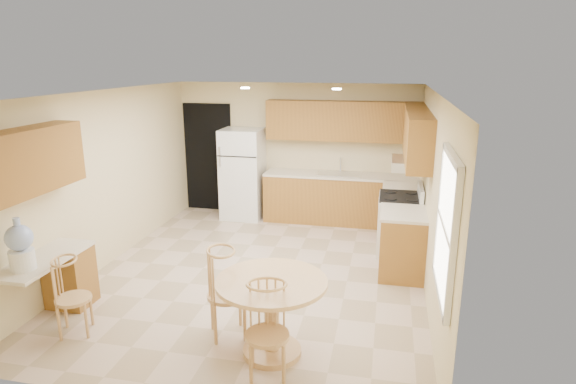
% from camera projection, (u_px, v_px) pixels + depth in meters
% --- Properties ---
extents(floor, '(5.50, 5.50, 0.00)m').
position_uv_depth(floor, '(259.00, 273.00, 6.76)').
color(floor, tan).
rests_on(floor, ground).
extents(ceiling, '(4.50, 5.50, 0.02)m').
position_uv_depth(ceiling, '(255.00, 92.00, 6.10)').
color(ceiling, white).
rests_on(ceiling, wall_back).
extents(wall_back, '(4.50, 0.02, 2.50)m').
position_uv_depth(wall_back, '(296.00, 151.00, 9.03)').
color(wall_back, beige).
rests_on(wall_back, floor).
extents(wall_front, '(4.50, 0.02, 2.50)m').
position_uv_depth(wall_front, '(165.00, 274.00, 3.84)').
color(wall_front, beige).
rests_on(wall_front, floor).
extents(wall_left, '(0.02, 5.50, 2.50)m').
position_uv_depth(wall_left, '(106.00, 179.00, 6.88)').
color(wall_left, beige).
rests_on(wall_left, floor).
extents(wall_right, '(0.02, 5.50, 2.50)m').
position_uv_depth(wall_right, '(431.00, 197.00, 5.98)').
color(wall_right, beige).
rests_on(wall_right, floor).
extents(doorway, '(0.90, 0.02, 2.10)m').
position_uv_depth(doorway, '(208.00, 158.00, 9.41)').
color(doorway, black).
rests_on(doorway, floor).
extents(base_cab_back, '(2.75, 0.60, 0.87)m').
position_uv_depth(base_cab_back, '(340.00, 199.00, 8.78)').
color(base_cab_back, '#9D6928').
rests_on(base_cab_back, floor).
extents(counter_back, '(2.75, 0.63, 0.04)m').
position_uv_depth(counter_back, '(341.00, 175.00, 8.66)').
color(counter_back, beige).
rests_on(counter_back, base_cab_back).
extents(base_cab_right_a, '(0.60, 0.59, 0.87)m').
position_uv_depth(base_cab_right_a, '(401.00, 213.00, 8.01)').
color(base_cab_right_a, '#9D6928').
rests_on(base_cab_right_a, floor).
extents(counter_right_a, '(0.63, 0.59, 0.04)m').
position_uv_depth(counter_right_a, '(402.00, 187.00, 7.89)').
color(counter_right_a, beige).
rests_on(counter_right_a, base_cab_right_a).
extents(base_cab_right_b, '(0.60, 0.80, 0.87)m').
position_uv_depth(base_cab_right_b, '(402.00, 245.00, 6.64)').
color(base_cab_right_b, '#9D6928').
rests_on(base_cab_right_b, floor).
extents(counter_right_b, '(0.63, 0.80, 0.04)m').
position_uv_depth(counter_right_b, '(404.00, 213.00, 6.52)').
color(counter_right_b, beige).
rests_on(counter_right_b, base_cab_right_b).
extents(upper_cab_back, '(2.75, 0.33, 0.70)m').
position_uv_depth(upper_cab_back, '(343.00, 121.00, 8.54)').
color(upper_cab_back, '#9D6928').
rests_on(upper_cab_back, wall_back).
extents(upper_cab_right, '(0.33, 2.42, 0.70)m').
position_uv_depth(upper_cab_right, '(417.00, 134.00, 7.00)').
color(upper_cab_right, '#9D6928').
rests_on(upper_cab_right, wall_right).
extents(upper_cab_left, '(0.33, 1.40, 0.70)m').
position_uv_depth(upper_cab_left, '(30.00, 161.00, 5.18)').
color(upper_cab_left, '#9D6928').
rests_on(upper_cab_left, wall_left).
extents(sink, '(0.78, 0.44, 0.01)m').
position_uv_depth(sink, '(339.00, 174.00, 8.66)').
color(sink, silver).
rests_on(sink, counter_back).
extents(range_hood, '(0.50, 0.76, 0.14)m').
position_uv_depth(range_hood, '(409.00, 164.00, 7.10)').
color(range_hood, silver).
rests_on(range_hood, upper_cab_right).
extents(desk_pedestal, '(0.48, 0.42, 0.72)m').
position_uv_depth(desk_pedestal, '(70.00, 277.00, 5.82)').
color(desk_pedestal, '#9D6928').
rests_on(desk_pedestal, floor).
extents(desk_top, '(0.50, 1.20, 0.04)m').
position_uv_depth(desk_top, '(44.00, 259.00, 5.36)').
color(desk_top, beige).
rests_on(desk_top, desk_pedestal).
extents(window, '(0.06, 1.12, 1.30)m').
position_uv_depth(window, '(447.00, 227.00, 4.18)').
color(window, white).
rests_on(window, wall_right).
extents(can_light_a, '(0.14, 0.14, 0.02)m').
position_uv_depth(can_light_a, '(245.00, 88.00, 7.34)').
color(can_light_a, white).
rests_on(can_light_a, ceiling).
extents(can_light_b, '(0.14, 0.14, 0.02)m').
position_uv_depth(can_light_b, '(337.00, 89.00, 7.06)').
color(can_light_b, white).
rests_on(can_light_b, ceiling).
extents(refrigerator, '(0.74, 0.72, 1.68)m').
position_uv_depth(refrigerator, '(243.00, 174.00, 8.99)').
color(refrigerator, white).
rests_on(refrigerator, floor).
extents(stove, '(0.65, 0.76, 1.09)m').
position_uv_depth(stove, '(400.00, 224.00, 7.37)').
color(stove, white).
rests_on(stove, floor).
extents(dining_table, '(1.11, 1.11, 0.82)m').
position_uv_depth(dining_table, '(272.00, 306.00, 4.77)').
color(dining_table, tan).
rests_on(dining_table, floor).
extents(chair_table_a, '(0.44, 0.56, 0.99)m').
position_uv_depth(chair_table_a, '(224.00, 288.00, 5.01)').
color(chair_table_a, tan).
rests_on(chair_table_a, floor).
extents(chair_table_b, '(0.41, 0.44, 0.94)m').
position_uv_depth(chair_table_b, '(265.00, 328.00, 4.31)').
color(chair_table_b, tan).
rests_on(chair_table_b, floor).
extents(chair_desk, '(0.38, 0.49, 0.86)m').
position_uv_depth(chair_desk, '(67.00, 293.00, 5.08)').
color(chair_desk, tan).
rests_on(chair_desk, floor).
extents(water_crock, '(0.27, 0.27, 0.57)m').
position_uv_depth(water_crock, '(20.00, 246.00, 5.00)').
color(water_crock, white).
rests_on(water_crock, desk_top).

